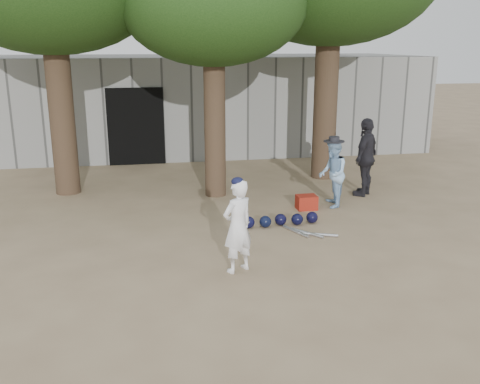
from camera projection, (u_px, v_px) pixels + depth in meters
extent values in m
plane|color=#937C5E|center=(214.00, 269.00, 8.37)|extent=(70.00, 70.00, 0.00)
imported|color=white|center=(238.00, 226.00, 8.11)|extent=(0.64, 0.57, 1.46)
imported|color=#98C2EB|center=(333.00, 174.00, 11.37)|extent=(0.69, 0.81, 1.46)
imported|color=black|center=(366.00, 157.00, 12.19)|extent=(1.04, 1.06, 1.79)
cube|color=#9F1C15|center=(307.00, 202.00, 11.34)|extent=(0.42, 0.33, 0.30)
cube|color=gray|center=(177.00, 111.00, 15.54)|extent=(16.00, 0.35, 3.00)
cube|color=black|center=(136.00, 127.00, 15.26)|extent=(1.60, 0.08, 2.20)
cube|color=slate|center=(172.00, 102.00, 17.91)|extent=(16.00, 5.00, 3.00)
sphere|color=black|center=(249.00, 222.00, 10.19)|extent=(0.23, 0.23, 0.23)
sphere|color=black|center=(265.00, 222.00, 10.22)|extent=(0.23, 0.23, 0.23)
sphere|color=black|center=(281.00, 220.00, 10.35)|extent=(0.23, 0.23, 0.23)
sphere|color=black|center=(297.00, 219.00, 10.36)|extent=(0.23, 0.23, 0.23)
sphere|color=black|center=(312.00, 217.00, 10.47)|extent=(0.23, 0.23, 0.23)
cylinder|color=#B9BAC1|center=(296.00, 231.00, 9.96)|extent=(0.35, 0.68, 0.06)
cylinder|color=#B9BAC1|center=(307.00, 233.00, 9.88)|extent=(0.50, 0.59, 0.06)
cylinder|color=#B9BAC1|center=(318.00, 234.00, 9.79)|extent=(0.69, 0.32, 0.06)
cylinder|color=brown|center=(58.00, 74.00, 11.88)|extent=(0.56, 0.56, 5.50)
cylinder|color=brown|center=(214.00, 86.00, 11.77)|extent=(0.48, 0.48, 5.00)
ellipsoid|color=#284C19|center=(213.00, 4.00, 11.31)|extent=(4.00, 4.00, 2.60)
cylinder|color=brown|center=(327.00, 64.00, 13.31)|extent=(0.60, 0.60, 5.80)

